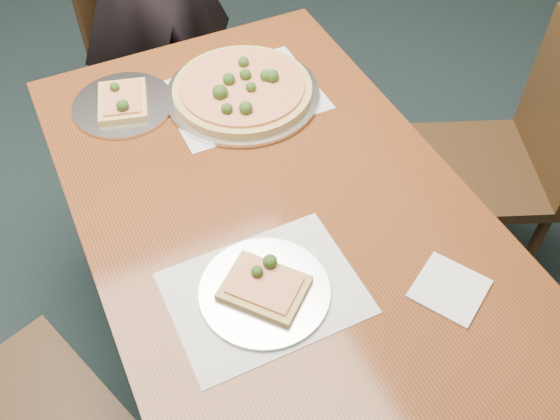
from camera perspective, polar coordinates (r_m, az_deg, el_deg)
name	(u,v)px	position (r m, az deg, el deg)	size (l,w,h in m)	color
ground	(191,282)	(2.28, -8.11, -6.52)	(8.00, 8.00, 0.00)	black
dining_table	(280,234)	(1.55, 0.00, -2.21)	(0.90, 1.50, 0.75)	#512510
chair_far	(151,37)	(2.48, -11.67, 15.21)	(0.55, 0.55, 0.91)	black
chair_right	(507,155)	(2.07, 20.04, 4.79)	(0.55, 0.55, 0.91)	black
placemat_main	(243,96)	(1.79, -3.42, 10.39)	(0.42, 0.32, 0.00)	white
placemat_near	(265,293)	(1.34, -1.41, -7.57)	(0.40, 0.30, 0.00)	white
pizza_pan	(242,90)	(1.77, -3.46, 10.90)	(0.43, 0.43, 0.07)	silver
slice_plate_near	(265,289)	(1.33, -1.42, -7.21)	(0.28, 0.28, 0.06)	silver
slice_plate_far	(123,103)	(1.79, -14.16, 9.48)	(0.28, 0.28, 0.06)	silver
napkin	(450,289)	(1.39, 15.25, -6.96)	(0.14, 0.14, 0.01)	white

